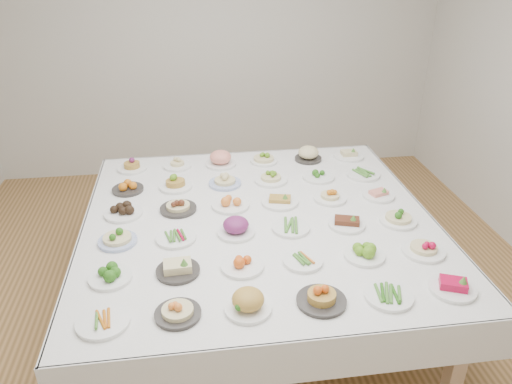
{
  "coord_description": "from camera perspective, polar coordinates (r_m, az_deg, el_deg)",
  "views": [
    {
      "loc": [
        -0.34,
        -3.07,
        2.51
      ],
      "look_at": [
        0.11,
        0.08,
        0.88
      ],
      "focal_mm": 35.0,
      "sensor_mm": 36.0,
      "label": 1
    }
  ],
  "objects": [
    {
      "name": "room_envelope",
      "position": [
        3.16,
        -1.78,
        14.76
      ],
      "size": [
        5.02,
        5.02,
        2.81
      ],
      "color": "#A57744",
      "rests_on": "ground"
    },
    {
      "name": "display_table",
      "position": [
        3.53,
        0.34,
        -3.86
      ],
      "size": [
        2.44,
        2.44,
        0.75
      ],
      "color": "white",
      "rests_on": "ground"
    },
    {
      "name": "dish_0",
      "position": [
        2.73,
        -17.09,
        -13.83
      ],
      "size": [
        0.27,
        0.27,
        0.06
      ],
      "color": "white",
      "rests_on": "display_table"
    },
    {
      "name": "dish_1",
      "position": [
        2.67,
        -9.0,
        -12.76
      ],
      "size": [
        0.24,
        0.24,
        0.14
      ],
      "color": "#2D2B28",
      "rests_on": "display_table"
    },
    {
      "name": "dish_2",
      "position": [
        2.66,
        -0.92,
        -12.08
      ],
      "size": [
        0.26,
        0.26,
        0.16
      ],
      "color": "white",
      "rests_on": "display_table"
    },
    {
      "name": "dish_3",
      "position": [
        2.73,
        7.56,
        -11.15
      ],
      "size": [
        0.3,
        0.29,
        0.17
      ],
      "color": "#2D2B28",
      "rests_on": "display_table"
    },
    {
      "name": "dish_4",
      "position": [
        2.86,
        14.94,
        -11.22
      ],
      "size": [
        0.26,
        0.26,
        0.06
      ],
      "color": "white",
      "rests_on": "display_table"
    },
    {
      "name": "dish_5",
      "position": [
        3.01,
        21.64,
        -9.64
      ],
      "size": [
        0.26,
        0.26,
        0.12
      ],
      "color": "white",
      "rests_on": "display_table"
    },
    {
      "name": "dish_6",
      "position": [
        3.01,
        -16.38,
        -8.89
      ],
      "size": [
        0.25,
        0.25,
        0.1
      ],
      "color": "white",
      "rests_on": "display_table"
    },
    {
      "name": "dish_7",
      "position": [
        2.97,
        -8.96,
        -8.28
      ],
      "size": [
        0.25,
        0.25,
        0.12
      ],
      "color": "#2D2B28",
      "rests_on": "display_table"
    },
    {
      "name": "dish_8",
      "position": [
        2.98,
        -1.59,
        -7.97
      ],
      "size": [
        0.25,
        0.25,
        0.1
      ],
      "color": "white",
      "rests_on": "display_table"
    },
    {
      "name": "dish_9",
      "position": [
        3.05,
        5.38,
        -7.74
      ],
      "size": [
        0.24,
        0.24,
        0.05
      ],
      "color": "white",
      "rests_on": "display_table"
    },
    {
      "name": "dish_10",
      "position": [
        3.14,
        12.34,
        -6.43
      ],
      "size": [
        0.25,
        0.25,
        0.12
      ],
      "color": "white",
      "rests_on": "display_table"
    },
    {
      "name": "dish_11",
      "position": [
        3.27,
        18.71,
        -5.51
      ],
      "size": [
        0.27,
        0.27,
        0.15
      ],
      "color": "white",
      "rests_on": "display_table"
    },
    {
      "name": "dish_12",
      "position": [
        3.32,
        -15.64,
        -4.65
      ],
      "size": [
        0.26,
        0.26,
        0.14
      ],
      "color": "#4C66B2",
      "rests_on": "display_table"
    },
    {
      "name": "dish_13",
      "position": [
        3.3,
        -9.14,
        -5.06
      ],
      "size": [
        0.26,
        0.26,
        0.05
      ],
      "color": "white",
      "rests_on": "display_table"
    },
    {
      "name": "dish_14",
      "position": [
        3.29,
        -2.32,
        -3.67
      ],
      "size": [
        0.26,
        0.26,
        0.16
      ],
      "color": "white",
      "rests_on": "display_table"
    },
    {
      "name": "dish_15",
      "position": [
        3.37,
        4.0,
        -3.91
      ],
      "size": [
        0.26,
        0.25,
        0.06
      ],
      "color": "white",
      "rests_on": "display_table"
    },
    {
      "name": "dish_16",
      "position": [
        3.45,
        10.36,
        -3.21
      ],
      "size": [
        0.25,
        0.25,
        0.1
      ],
      "color": "white",
      "rests_on": "display_table"
    },
    {
      "name": "dish_17",
      "position": [
        3.56,
        16.02,
        -2.41
      ],
      "size": [
        0.25,
        0.25,
        0.14
      ],
      "color": "white",
      "rests_on": "display_table"
    },
    {
      "name": "dish_18",
      "position": [
        3.64,
        -14.99,
        -1.76
      ],
      "size": [
        0.27,
        0.27,
        0.12
      ],
      "color": "white",
      "rests_on": "display_table"
    },
    {
      "name": "dish_19",
      "position": [
        3.61,
        -8.94,
        -1.09
      ],
      "size": [
        0.26,
        0.26,
        0.15
      ],
      "color": "#2D2B28",
      "rests_on": "display_table"
    },
    {
      "name": "dish_20",
      "position": [
        3.63,
        -2.94,
        -0.97
      ],
      "size": [
        0.27,
        0.27,
        0.11
      ],
      "color": "white",
      "rests_on": "display_table"
    },
    {
      "name": "dish_21",
      "position": [
        3.68,
        2.75,
        -0.68
      ],
      "size": [
        0.27,
        0.27,
        0.11
      ],
      "color": "white",
      "rests_on": "display_table"
    },
    {
      "name": "dish_22",
      "position": [
        3.75,
        8.49,
        -0.1
      ],
      "size": [
        0.24,
        0.24,
        0.13
      ],
      "color": "white",
      "rests_on": "display_table"
    },
    {
      "name": "dish_23",
      "position": [
        3.88,
        13.84,
        -0.06
      ],
      "size": [
        0.24,
        0.24,
        0.1
      ],
      "color": "white",
      "rests_on": "display_table"
    },
    {
      "name": "dish_24",
      "position": [
        3.98,
        -14.48,
        0.72
      ],
      "size": [
        0.24,
        0.24,
        0.1
      ],
      "color": "#2D2B28",
      "rests_on": "display_table"
    },
    {
      "name": "dish_25",
      "position": [
        3.94,
        -9.22,
        1.37
      ],
      "size": [
        0.25,
        0.25,
        0.15
      ],
      "color": "white",
      "rests_on": "display_table"
    },
    {
      "name": "dish_26",
      "position": [
        3.94,
        -3.59,
        1.76
      ],
      "size": [
        0.28,
        0.28,
        0.15
      ],
      "color": "#4C66B2",
      "rests_on": "display_table"
    },
    {
      "name": "dish_27",
      "position": [
        4.0,
        1.72,
        2.08
      ],
      "size": [
        0.27,
        0.27,
        0.14
      ],
      "color": "white",
      "rests_on": "display_table"
    },
    {
      "name": "dish_28",
      "position": [
        4.09,
        7.16,
        2.07
      ],
      "size": [
        0.25,
        0.25,
        0.1
      ],
      "color": "white",
      "rests_on": "display_table"
    },
    {
      "name": "dish_29",
      "position": [
        4.2,
        12.14,
        2.18
      ],
      "size": [
        0.29,
        0.27,
        0.06
      ],
      "color": "white",
      "rests_on": "display_table"
    },
    {
      "name": "dish_30",
      "position": [
        4.33,
        -14.02,
        3.13
      ],
      "size": [
        0.24,
        0.24,
        0.12
      ],
      "color": "white",
      "rests_on": "display_table"
    },
    {
      "name": "dish_31",
      "position": [
        4.31,
        -9.0,
        3.39
      ],
      "size": [
        0.23,
        0.23,
        0.11
      ],
      "color": "white",
      "rests_on": "display_table"
    },
    {
      "name": "dish_32",
      "position": [
        4.29,
        -4.08,
        3.98
      ],
      "size": [
        0.26,
        0.26,
        0.15
      ],
      "color": "white",
      "rests_on": "display_table"
    },
    {
      "name": "dish_33",
      "position": [
        4.35,
        0.9,
        4.17
      ],
      "size": [
        0.23,
        0.23,
        0.13
      ],
      "color": "white",
      "rests_on": "display_table"
    },
    {
      "name": "dish_34",
      "position": [
        4.41,
        6.01,
        4.48
      ],
      "size": [
        0.26,
        0.26,
        0.14
      ],
      "color": "#2D2B28",
      "rests_on": "display_table"
    },
    {
      "name": "dish_35",
      "position": [
        4.53,
        10.57,
        4.36
      ],
      "size": [
        0.26,
        0.26,
        0.1
      ],
      "color": "white",
      "rests_on": "display_table"
    }
  ]
}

